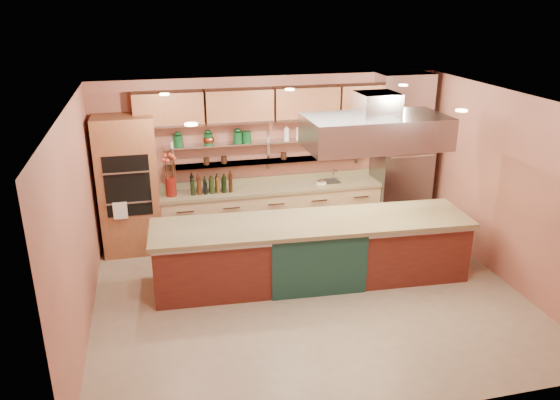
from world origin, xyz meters
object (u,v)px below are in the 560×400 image
object	(u,v)px
flower_vase	(171,187)
green_canister	(247,137)
kitchen_scale	(321,182)
island	(312,251)
refrigerator	(401,172)
copper_kettle	(209,140)

from	to	relation	value
flower_vase	green_canister	world-z (taller)	green_canister
kitchen_scale	island	bearing A→B (deg)	-93.62
flower_vase	kitchen_scale	xyz separation A→B (m)	(2.60, 0.00, -0.11)
island	refrigerator	bearing A→B (deg)	40.62
flower_vase	refrigerator	bearing A→B (deg)	-0.14
refrigerator	green_canister	world-z (taller)	refrigerator
refrigerator	island	xyz separation A→B (m)	(-2.18, -1.66, -0.57)
island	flower_vase	distance (m)	2.64
flower_vase	kitchen_scale	distance (m)	2.61
kitchen_scale	copper_kettle	size ratio (longest dim) A/B	0.82
refrigerator	kitchen_scale	distance (m)	1.53
refrigerator	island	distance (m)	2.80
green_canister	kitchen_scale	bearing A→B (deg)	-9.80
island	green_canister	xyz separation A→B (m)	(-0.62, 1.89, 1.33)
island	flower_vase	xyz separation A→B (m)	(-1.95, 1.67, 0.61)
kitchen_scale	green_canister	xyz separation A→B (m)	(-1.27, 0.22, 0.83)
island	green_canister	bearing A→B (deg)	111.33
kitchen_scale	green_canister	world-z (taller)	green_canister
kitchen_scale	green_canister	size ratio (longest dim) A/B	0.86
island	kitchen_scale	bearing A→B (deg)	71.88
kitchen_scale	green_canister	distance (m)	1.54
copper_kettle	refrigerator	bearing A→B (deg)	-3.82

